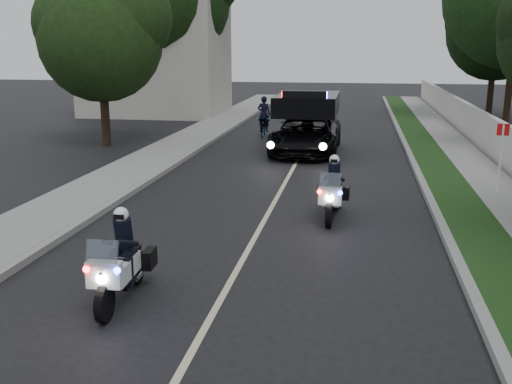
# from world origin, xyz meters

# --- Properties ---
(ground) EXTENTS (120.00, 120.00, 0.00)m
(ground) POSITION_xyz_m (0.00, 0.00, 0.00)
(ground) COLOR black
(ground) RESTS_ON ground
(curb_right) EXTENTS (0.20, 60.00, 0.15)m
(curb_right) POSITION_xyz_m (4.10, 10.00, 0.07)
(curb_right) COLOR gray
(curb_right) RESTS_ON ground
(grass_verge) EXTENTS (1.20, 60.00, 0.16)m
(grass_verge) POSITION_xyz_m (4.80, 10.00, 0.08)
(grass_verge) COLOR #193814
(grass_verge) RESTS_ON ground
(sidewalk_right) EXTENTS (1.40, 60.00, 0.16)m
(sidewalk_right) POSITION_xyz_m (6.10, 10.00, 0.08)
(sidewalk_right) COLOR gray
(sidewalk_right) RESTS_ON ground
(curb_left) EXTENTS (0.20, 60.00, 0.15)m
(curb_left) POSITION_xyz_m (-4.10, 10.00, 0.07)
(curb_left) COLOR gray
(curb_left) RESTS_ON ground
(sidewalk_left) EXTENTS (2.00, 60.00, 0.16)m
(sidewalk_left) POSITION_xyz_m (-5.20, 10.00, 0.08)
(sidewalk_left) COLOR gray
(sidewalk_left) RESTS_ON ground
(building_far) EXTENTS (8.00, 6.00, 7.00)m
(building_far) POSITION_xyz_m (-10.00, 26.00, 3.50)
(building_far) COLOR #A8A396
(building_far) RESTS_ON ground
(lane_marking) EXTENTS (0.12, 50.00, 0.01)m
(lane_marking) POSITION_xyz_m (0.00, 10.00, 0.00)
(lane_marking) COLOR #BFB78C
(lane_marking) RESTS_ON ground
(police_moto_left) EXTENTS (0.73, 1.86, 1.56)m
(police_moto_left) POSITION_xyz_m (-1.58, -0.38, 0.00)
(police_moto_left) COLOR silver
(police_moto_left) RESTS_ON ground
(police_moto_right) EXTENTS (0.73, 1.85, 1.55)m
(police_moto_right) POSITION_xyz_m (1.59, 5.02, 0.00)
(police_moto_right) COLOR silver
(police_moto_right) RESTS_ON ground
(police_suv) EXTENTS (2.56, 5.45, 2.64)m
(police_suv) POSITION_xyz_m (0.15, 14.04, 0.00)
(police_suv) COLOR black
(police_suv) RESTS_ON ground
(bicycle) EXTENTS (0.71, 1.73, 0.88)m
(bicycle) POSITION_xyz_m (-2.15, 18.02, 0.00)
(bicycle) COLOR black
(bicycle) RESTS_ON ground
(cyclist) EXTENTS (0.64, 0.47, 1.65)m
(cyclist) POSITION_xyz_m (-2.15, 18.02, 0.00)
(cyclist) COLOR black
(cyclist) RESTS_ON ground
(sign_post) EXTENTS (0.35, 0.35, 2.10)m
(sign_post) POSITION_xyz_m (6.00, 7.90, 0.00)
(sign_post) COLOR red
(sign_post) RESTS_ON ground
(tree_right_d) EXTENTS (9.71, 9.71, 12.90)m
(tree_right_d) POSITION_xyz_m (10.10, 25.22, 0.00)
(tree_right_d) COLOR #1C3F15
(tree_right_d) RESTS_ON ground
(tree_right_e) EXTENTS (7.46, 7.46, 9.53)m
(tree_right_e) POSITION_xyz_m (9.86, 28.58, 0.00)
(tree_right_e) COLOR black
(tree_right_e) RESTS_ON ground
(tree_left_near) EXTENTS (6.13, 6.13, 8.37)m
(tree_left_near) POSITION_xyz_m (-8.29, 14.38, 0.00)
(tree_left_near) COLOR #1B3612
(tree_left_near) RESTS_ON ground
(tree_left_far) EXTENTS (9.70, 9.70, 13.11)m
(tree_left_far) POSITION_xyz_m (-9.30, 25.62, 0.00)
(tree_left_far) COLOR black
(tree_left_far) RESTS_ON ground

